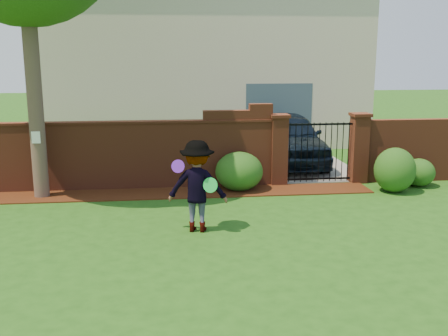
{
  "coord_description": "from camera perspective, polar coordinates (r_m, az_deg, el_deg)",
  "views": [
    {
      "loc": [
        -0.61,
        -9.4,
        3.41
      ],
      "look_at": [
        0.64,
        1.4,
        1.05
      ],
      "focal_mm": 42.1,
      "sensor_mm": 36.0,
      "label": 1
    }
  ],
  "objects": [
    {
      "name": "pillar_right",
      "position": [
        14.58,
        14.44,
        2.17
      ],
      "size": [
        0.5,
        0.5,
        1.88
      ],
      "color": "maroon",
      "rests_on": "ground"
    },
    {
      "name": "brick_wall",
      "position": [
        13.7,
        -12.36,
        1.52
      ],
      "size": [
        8.7,
        0.31,
        2.16
      ],
      "color": "maroon",
      "rests_on": "ground"
    },
    {
      "name": "shrub_left",
      "position": [
        13.35,
        1.65,
        -0.36
      ],
      "size": [
        1.22,
        1.22,
        1.0
      ],
      "primitive_type": "ellipsoid",
      "color": "#154715",
      "rests_on": "ground"
    },
    {
      "name": "paper_notice",
      "position": [
        13.1,
        -19.75,
        3.14
      ],
      "size": [
        0.2,
        0.01,
        0.28
      ],
      "primitive_type": "cube",
      "color": "white",
      "rests_on": "tree"
    },
    {
      "name": "frisbee_purple",
      "position": [
        10.05,
        -5.01,
        0.19
      ],
      "size": [
        0.27,
        0.14,
        0.26
      ],
      "primitive_type": "cylinder",
      "rotation": [
        1.36,
        0.0,
        -0.26
      ],
      "color": "#6F21D3",
      "rests_on": "man"
    },
    {
      "name": "house",
      "position": [
        21.46,
        -2.34,
        11.58
      ],
      "size": [
        12.4,
        6.4,
        6.3
      ],
      "color": "beige",
      "rests_on": "ground"
    },
    {
      "name": "brick_wall_return",
      "position": [
        15.43,
        21.37,
        1.85
      ],
      "size": [
        4.0,
        0.25,
        1.7
      ],
      "primitive_type": "cube",
      "color": "maroon",
      "rests_on": "ground"
    },
    {
      "name": "driveway",
      "position": [
        18.2,
        6.57,
        1.39
      ],
      "size": [
        3.2,
        8.0,
        0.01
      ],
      "primitive_type": "cube",
      "color": "gray",
      "rests_on": "ground"
    },
    {
      "name": "mulch_bed",
      "position": [
        13.19,
        -7.87,
        -2.79
      ],
      "size": [
        11.1,
        1.08,
        0.03
      ],
      "primitive_type": "cube",
      "color": "#341609",
      "rests_on": "ground"
    },
    {
      "name": "iron_gate",
      "position": [
        14.25,
        10.28,
        1.71
      ],
      "size": [
        1.78,
        0.03,
        1.6
      ],
      "color": "black",
      "rests_on": "ground"
    },
    {
      "name": "frisbee_green",
      "position": [
        9.97,
        -1.5,
        -1.87
      ],
      "size": [
        0.29,
        0.2,
        0.29
      ],
      "primitive_type": "cylinder",
      "rotation": [
        1.43,
        0.0,
        -0.49
      ],
      "color": "green",
      "rests_on": "man"
    },
    {
      "name": "man",
      "position": [
        10.19,
        -2.97,
        -2.03
      ],
      "size": [
        1.28,
        0.9,
        1.8
      ],
      "primitive_type": "imported",
      "rotation": [
        0.0,
        0.0,
        2.93
      ],
      "color": "gray",
      "rests_on": "ground"
    },
    {
      "name": "shrub_right",
      "position": [
        14.72,
        20.39,
        -0.46
      ],
      "size": [
        0.83,
        0.83,
        0.74
      ],
      "primitive_type": "ellipsoid",
      "color": "#154715",
      "rests_on": "ground"
    },
    {
      "name": "pillar_left",
      "position": [
        13.95,
        5.96,
        2.05
      ],
      "size": [
        0.5,
        0.5,
        1.88
      ],
      "color": "maroon",
      "rests_on": "ground"
    },
    {
      "name": "shrub_middle",
      "position": [
        13.86,
        18.05,
        -0.21
      ],
      "size": [
        1.03,
        1.03,
        1.13
      ],
      "primitive_type": "ellipsoid",
      "color": "#154715",
      "rests_on": "ground"
    },
    {
      "name": "car",
      "position": [
        16.56,
        7.09,
        3.15
      ],
      "size": [
        1.96,
        4.8,
        1.63
      ],
      "primitive_type": "imported",
      "rotation": [
        0.0,
        0.0,
        -0.01
      ],
      "color": "black",
      "rests_on": "ground"
    },
    {
      "name": "ground",
      "position": [
        10.02,
        -2.75,
        -7.7
      ],
      "size": [
        80.0,
        80.0,
        0.01
      ],
      "primitive_type": "cube",
      "color": "#1E4C13",
      "rests_on": "ground"
    }
  ]
}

